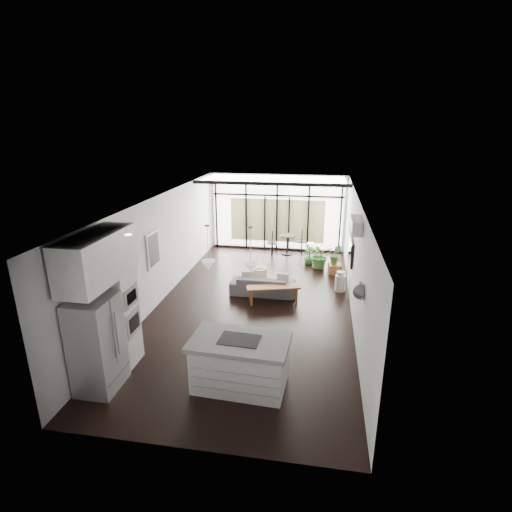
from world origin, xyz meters
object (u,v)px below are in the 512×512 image
(tv, at_px, (351,251))
(sofa, at_px, (263,282))
(milk_can, at_px, (340,281))
(console_bench, at_px, (273,294))
(pouf, at_px, (259,274))
(fridge, at_px, (97,344))
(island, at_px, (240,363))

(tv, bearing_deg, sofa, -173.76)
(sofa, height_order, milk_can, sofa)
(milk_can, bearing_deg, console_bench, -148.73)
(pouf, relative_size, milk_can, 0.84)
(console_bench, xyz_separation_m, tv, (1.98, 0.77, 1.07))
(fridge, height_order, sofa, fridge)
(milk_can, bearing_deg, fridge, -130.27)
(console_bench, height_order, milk_can, milk_can)
(fridge, xyz_separation_m, tv, (4.58, 4.85, 0.43))
(island, xyz_separation_m, pouf, (-0.49, 5.14, -0.28))
(fridge, relative_size, milk_can, 2.99)
(pouf, bearing_deg, tv, -15.59)
(sofa, height_order, tv, tv)
(sofa, distance_m, tv, 2.54)
(console_bench, distance_m, tv, 2.38)
(fridge, relative_size, tv, 1.59)
(island, height_order, tv, tv)
(sofa, xyz_separation_m, tv, (2.34, 0.26, 0.95))
(sofa, xyz_separation_m, pouf, (-0.27, 0.98, -0.15))
(sofa, relative_size, milk_can, 3.07)
(island, distance_m, console_bench, 3.66)
(fridge, distance_m, pouf, 5.95)
(island, distance_m, milk_can, 5.10)
(fridge, height_order, console_bench, fridge)
(island, relative_size, milk_can, 2.98)
(console_bench, relative_size, tv, 1.28)
(pouf, bearing_deg, console_bench, -67.15)
(console_bench, bearing_deg, milk_can, 14.99)
(island, xyz_separation_m, milk_can, (1.91, 4.72, -0.18))
(sofa, bearing_deg, console_bench, 125.19)
(island, distance_m, tv, 4.97)
(fridge, xyz_separation_m, milk_can, (4.37, 5.16, -0.58))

